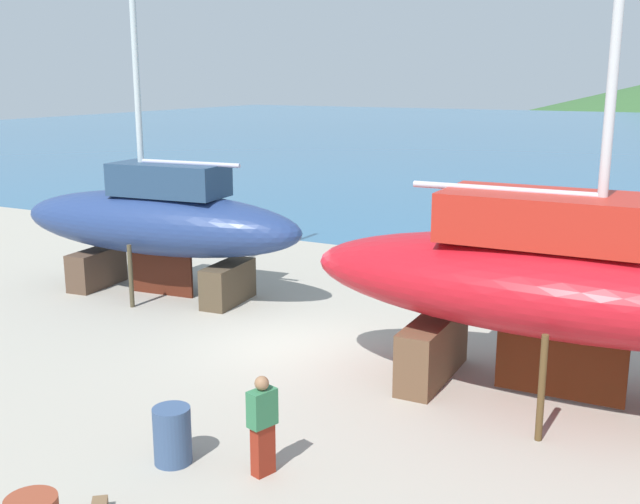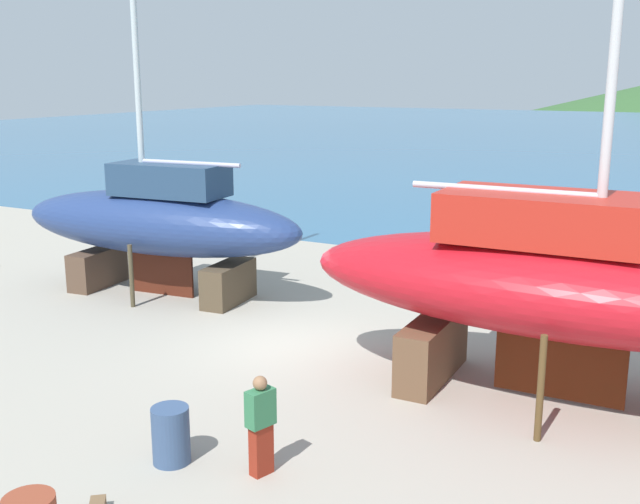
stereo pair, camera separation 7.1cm
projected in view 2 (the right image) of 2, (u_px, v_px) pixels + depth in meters
ground_plane at (261, 361)px, 16.17m from camera, size 43.96×43.96×0.00m
sea_water at (632, 138)px, 75.12m from camera, size 162.78×115.25×0.01m
sailboat_far_slipway at (563, 285)px, 13.68m from camera, size 9.91×3.63×14.66m
sailboat_small_center at (159, 222)px, 20.68m from camera, size 8.84×3.16×12.43m
worker at (261, 424)px, 11.41m from camera, size 0.36×0.49×1.60m
barrel_tar_black at (171, 435)px, 11.85m from camera, size 0.62×0.62×0.92m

